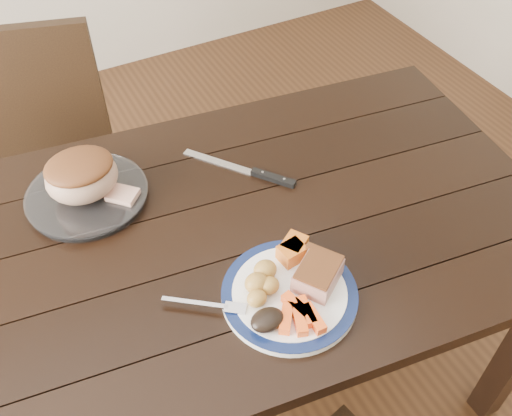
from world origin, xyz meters
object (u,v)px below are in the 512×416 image
serving_platter (88,196)px  roast_joint (82,177)px  dining_table (224,254)px  pork_slice (318,275)px  chair_far (47,158)px  fork (210,305)px  carving_knife (259,174)px  dinner_plate (289,295)px

serving_platter → roast_joint: size_ratio=1.67×
dining_table → pork_slice: 0.30m
serving_platter → pork_slice: pork_slice is taller
chair_far → dining_table: bearing=127.9°
chair_far → fork: size_ratio=6.09×
fork → carving_knife: 0.43m
dining_table → serving_platter: bearing=135.4°
dining_table → chair_far: 0.80m
dining_table → carving_knife: size_ratio=6.32×
serving_platter → fork: bearing=-73.5°
pork_slice → carving_knife: bearing=81.0°
dining_table → pork_slice: pork_slice is taller
dining_table → serving_platter: 0.37m
carving_knife → roast_joint: bearing=-143.5°
pork_slice → roast_joint: roast_joint is taller
dinner_plate → roast_joint: 0.57m
chair_far → carving_knife: (0.46, -0.61, 0.23)m
serving_platter → chair_far: bearing=95.0°
fork → carving_knife: bearing=84.9°
chair_far → dinner_plate: chair_far is taller
chair_far → roast_joint: bearing=111.2°
dining_table → chair_far: (-0.29, 0.73, -0.13)m
pork_slice → carving_knife: size_ratio=0.37×
carving_knife → dinner_plate: bearing=-55.4°
dining_table → fork: bearing=-121.5°
dining_table → dinner_plate: bearing=-80.2°
roast_joint → dining_table: bearing=-44.6°
chair_far → dinner_plate: bearing=125.1°
dinner_plate → roast_joint: (-0.29, 0.49, 0.07)m
dinner_plate → pork_slice: size_ratio=2.86×
pork_slice → serving_platter: bearing=125.8°
dining_table → fork: size_ratio=11.13×
pork_slice → roast_joint: 0.61m
fork → roast_joint: size_ratio=0.88×
dinner_plate → pork_slice: pork_slice is taller
roast_joint → carving_knife: (0.41, -0.13, -0.07)m
serving_platter → carving_knife: 0.43m
serving_platter → fork: size_ratio=1.90×
dinner_plate → fork: size_ratio=1.89×
roast_joint → chair_far: bearing=95.0°
chair_far → roast_joint: 0.57m
serving_platter → carving_knife: size_ratio=1.08×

